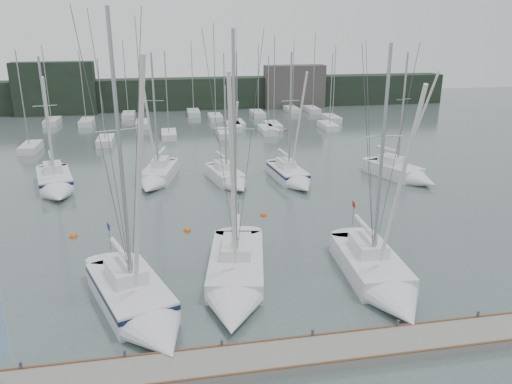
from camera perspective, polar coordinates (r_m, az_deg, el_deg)
ground at (r=25.99m, az=-0.51°, el=-12.28°), size 160.00×160.00×0.00m
dock at (r=21.81m, az=1.92°, el=-18.47°), size 24.00×2.00×0.40m
far_treeline at (r=84.76m, az=-8.05°, el=11.07°), size 90.00×4.00×5.00m
far_building_left at (r=84.06m, az=-22.01°, el=10.89°), size 12.00×3.00×8.00m
far_building_right at (r=85.41m, az=4.40°, el=11.92°), size 10.00×3.00×7.00m
mast_forest at (r=69.39m, az=-6.63°, el=7.77°), size 48.08×25.49×14.52m
sailboat_near_left at (r=24.83m, az=-13.01°, el=-12.80°), size 5.73×9.31×15.08m
sailboat_near_center at (r=26.42m, az=-2.40°, el=-10.48°), size 4.72×10.51×14.24m
sailboat_near_right at (r=27.44m, az=14.23°, el=-9.84°), size 3.42×9.58×13.54m
sailboat_mid_a at (r=44.92m, az=-21.91°, el=0.77°), size 4.53×8.47×11.81m
sailboat_mid_b at (r=44.78m, az=-11.36°, el=1.62°), size 4.07×8.09×11.90m
sailboat_mid_c at (r=43.56m, az=-2.97°, el=1.43°), size 3.61×7.18×9.17m
sailboat_mid_d at (r=44.15m, az=4.22°, el=1.69°), size 3.13×7.79×11.93m
sailboat_mid_e at (r=46.83m, az=16.70°, el=1.96°), size 4.92×7.67×11.90m
buoy_a at (r=34.38m, az=-7.86°, el=-4.43°), size 0.51×0.51×0.51m
buoy_b at (r=36.74m, az=0.88°, el=-2.70°), size 0.49×0.49×0.49m
buoy_c at (r=35.29m, az=-20.13°, el=-4.82°), size 0.54×0.54×0.54m
seagull at (r=24.87m, az=2.46°, el=7.08°), size 0.89×0.41×0.18m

